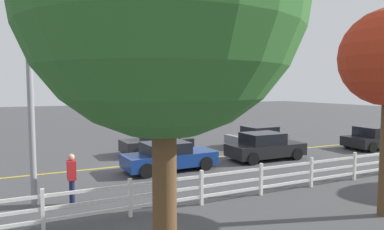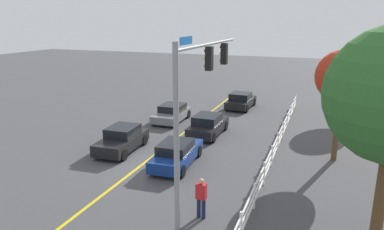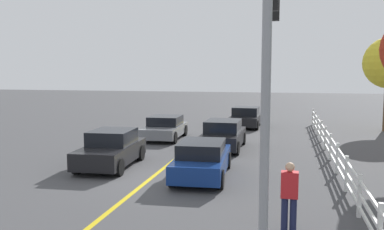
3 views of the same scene
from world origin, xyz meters
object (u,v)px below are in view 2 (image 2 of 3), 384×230
car_0 (172,113)px  car_4 (177,153)px  car_3 (122,139)px  tree_0 (342,77)px  car_2 (208,125)px  car_1 (241,101)px  tree_1 (356,64)px  pedestrian (201,197)px

car_0 → car_4: car_4 is taller
car_3 → tree_0: tree_0 is taller
tree_0 → car_2: bearing=-102.3°
car_0 → car_1: size_ratio=0.98×
car_3 → car_0: bearing=175.4°
car_1 → car_4: car_1 is taller
tree_1 → tree_0: bearing=-7.2°
car_2 → tree_1: tree_1 is taller
car_1 → tree_0: tree_0 is taller
car_0 → car_4: 8.56m
car_1 → car_0: bearing=148.2°
car_2 → tree_0: bearing=-102.0°
car_0 → car_1: car_1 is taller
pedestrian → car_3: bearing=52.8°
car_1 → tree_0: bearing=-140.5°
car_0 → car_4: bearing=23.7°
tree_0 → car_4: bearing=-64.8°
car_3 → pedestrian: pedestrian is taller
tree_0 → tree_1: (-9.97, 1.25, -0.37)m
tree_1 → car_2: bearing=-48.3°
tree_1 → car_0: bearing=-65.1°
pedestrian → tree_1: (-18.25, 6.18, 3.34)m
car_3 → tree_1: size_ratio=0.68×
car_3 → tree_0: size_ratio=0.67×
pedestrian → tree_1: 19.55m
car_1 → car_3: 13.52m
car_0 → pedestrian: bearing=26.7°
car_0 → car_3: 6.89m
car_2 → car_4: (5.47, 0.05, -0.04)m
tree_0 → tree_1: bearing=172.8°
car_1 → car_2: 8.22m
car_4 → tree_0: (-3.73, 7.92, 4.00)m
pedestrian → tree_0: (-8.28, 4.92, 3.72)m
car_0 → car_1: bearing=144.2°
car_1 → pedestrian: (18.24, 2.71, 0.27)m
car_2 → car_4: car_2 is taller
car_3 → tree_1: (-12.87, 13.05, 3.57)m
car_0 → pedestrian: (12.27, 6.71, 0.30)m
tree_0 → car_0: bearing=-108.9°
car_1 → tree_1: 9.59m
car_2 → pedestrian: pedestrian is taller
tree_0 → pedestrian: bearing=-30.7°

